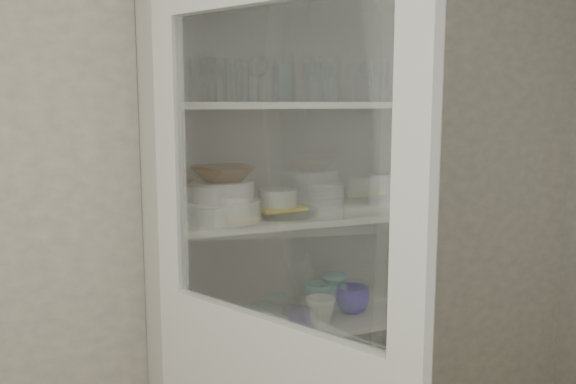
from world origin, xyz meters
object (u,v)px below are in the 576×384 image
object	(u,v)px
yellow_trivet	(277,207)
white_canister	(181,311)
mug_white	(320,311)
grey_bowl_stack	(384,189)
goblet_1	(258,77)
mug_blue	(353,299)
terracotta_bowl	(223,174)
goblet_3	(369,79)
goblet_2	(323,79)
teal_jar	(335,291)
measuring_cups	(263,323)
goblet_0	(209,77)
white_ramekin	(277,197)
pantry_cabinet	(282,290)
cream_bowl	(223,190)
plate_stack_back	(176,198)
mug_teal	(318,296)
plate_stack_front	(224,210)
glass_platter	(277,211)

from	to	relation	value
yellow_trivet	white_canister	xyz separation A→B (m)	(-0.35, 0.04, -0.36)
mug_white	grey_bowl_stack	bearing A→B (deg)	12.07
goblet_1	mug_blue	distance (m)	0.92
terracotta_bowl	white_canister	distance (m)	0.52
white_canister	grey_bowl_stack	bearing A→B (deg)	-0.31
goblet_1	goblet_3	world-z (taller)	goblet_1
yellow_trivet	goblet_2	bearing A→B (deg)	26.05
teal_jar	white_canister	distance (m)	0.62
measuring_cups	yellow_trivet	bearing A→B (deg)	40.07
goblet_0	mug_blue	bearing A→B (deg)	-15.41
goblet_3	teal_jar	distance (m)	0.85
goblet_0	goblet_3	size ratio (longest dim) A/B	0.98
goblet_2	white_ramekin	size ratio (longest dim) A/B	1.22
goblet_0	grey_bowl_stack	size ratio (longest dim) A/B	1.43
pantry_cabinet	cream_bowl	xyz separation A→B (m)	(-0.27, -0.14, 0.42)
pantry_cabinet	goblet_0	distance (m)	0.85
terracotta_bowl	white_canister	bearing A→B (deg)	149.69
grey_bowl_stack	mug_white	xyz separation A→B (m)	(-0.34, -0.14, -0.41)
plate_stack_back	white_ramekin	xyz separation A→B (m)	(0.34, -0.15, 0.00)
grey_bowl_stack	goblet_2	bearing A→B (deg)	160.85
goblet_1	goblet_3	size ratio (longest dim) A/B	1.04
mug_teal	teal_jar	bearing A→B (deg)	-1.17
white_ramekin	mug_teal	world-z (taller)	white_ramekin
cream_bowl	grey_bowl_stack	size ratio (longest dim) A/B	1.69
goblet_1	yellow_trivet	size ratio (longest dim) A/B	1.12
grey_bowl_stack	goblet_3	bearing A→B (deg)	99.43
terracotta_bowl	plate_stack_front	bearing A→B (deg)	0.00
goblet_0	teal_jar	size ratio (longest dim) A/B	1.46
glass_platter	grey_bowl_stack	distance (m)	0.47
mug_teal	mug_blue	bearing A→B (deg)	-43.47
goblet_1	goblet_0	bearing A→B (deg)	-171.69
goblet_1	glass_platter	xyz separation A→B (m)	(0.03, -0.13, -0.48)
pantry_cabinet	white_canister	size ratio (longest dim) A/B	15.55
plate_stack_front	glass_platter	bearing A→B (deg)	11.56
goblet_1	grey_bowl_stack	distance (m)	0.66
goblet_2	yellow_trivet	distance (m)	0.53
goblet_2	goblet_0	bearing A→B (deg)	-179.02
goblet_0	goblet_2	distance (m)	0.45
goblet_0	white_canister	distance (m)	0.83
white_ramekin	plate_stack_back	bearing A→B (deg)	155.48
yellow_trivet	measuring_cups	size ratio (longest dim) A/B	1.67
cream_bowl	terracotta_bowl	bearing A→B (deg)	0.00
plate_stack_front	mug_blue	distance (m)	0.64
teal_jar	goblet_2	bearing A→B (deg)	117.38
white_ramekin	mug_teal	size ratio (longest dim) A/B	1.29
goblet_3	teal_jar	world-z (taller)	goblet_3
pantry_cabinet	mug_blue	world-z (taller)	pantry_cabinet
plate_stack_back	white_ramekin	world-z (taller)	plate_stack_back
mug_white	white_canister	world-z (taller)	white_canister
grey_bowl_stack	mug_blue	xyz separation A→B (m)	(-0.17, -0.07, -0.41)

